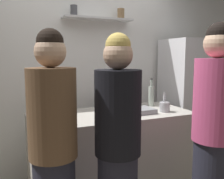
{
  "coord_description": "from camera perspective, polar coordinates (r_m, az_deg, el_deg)",
  "views": [
    {
      "loc": [
        -0.92,
        -1.89,
        1.5
      ],
      "look_at": [
        0.1,
        0.47,
        1.15
      ],
      "focal_mm": 40.33,
      "sensor_mm": 36.0,
      "label": 1
    }
  ],
  "objects": [
    {
      "name": "water_bottle_plastic",
      "position": [
        2.72,
        -16.74,
        -3.34
      ],
      "size": [
        0.08,
        0.08,
        0.21
      ],
      "color": "silver",
      "rests_on": "counter"
    },
    {
      "name": "person_blonde",
      "position": [
        1.9,
        1.31,
        -13.21
      ],
      "size": [
        0.34,
        0.34,
        1.66
      ],
      "rotation": [
        0.0,
        0.0,
        1.63
      ],
      "color": "#262633",
      "rests_on": "ground"
    },
    {
      "name": "utensil_holder",
      "position": [
        2.76,
        11.85,
        -3.85
      ],
      "size": [
        0.11,
        0.11,
        0.22
      ],
      "color": "#B2B2B7",
      "rests_on": "counter"
    },
    {
      "name": "refrigerator",
      "position": [
        3.65,
        16.49,
        -2.78
      ],
      "size": [
        0.59,
        0.62,
        1.72
      ],
      "color": "white",
      "rests_on": "ground"
    },
    {
      "name": "back_wall_assembly",
      "position": [
        3.28,
        -7.08,
        4.15
      ],
      "size": [
        4.8,
        0.32,
        2.6
      ],
      "color": "white",
      "rests_on": "ground"
    },
    {
      "name": "wine_bottle_dark_glass",
      "position": [
        2.93,
        3.67,
        -1.93
      ],
      "size": [
        0.08,
        0.08,
        0.29
      ],
      "color": "black",
      "rests_on": "counter"
    },
    {
      "name": "baking_pan",
      "position": [
        2.65,
        5.81,
        -4.84
      ],
      "size": [
        0.34,
        0.24,
        0.05
      ],
      "primitive_type": "cube",
      "color": "gray",
      "rests_on": "counter"
    },
    {
      "name": "person_brown_jacket",
      "position": [
        1.87,
        -13.13,
        -13.43
      ],
      "size": [
        0.34,
        0.34,
        1.68
      ],
      "rotation": [
        0.0,
        0.0,
        2.9
      ],
      "color": "#262633",
      "rests_on": "ground"
    },
    {
      "name": "wine_bottle_pale_glass",
      "position": [
        3.03,
        8.88,
        -1.33
      ],
      "size": [
        0.07,
        0.07,
        0.33
      ],
      "color": "#B2BFB2",
      "rests_on": "counter"
    },
    {
      "name": "person_pink_top",
      "position": [
        2.2,
        22.0,
        -9.39
      ],
      "size": [
        0.34,
        0.34,
        1.75
      ],
      "rotation": [
        0.0,
        0.0,
        4.43
      ],
      "color": "#262633",
      "rests_on": "ground"
    },
    {
      "name": "counter",
      "position": [
        2.78,
        0.0,
        -14.48
      ],
      "size": [
        1.68,
        0.75,
        0.9
      ],
      "primitive_type": "cube",
      "color": "#B7B2A8",
      "rests_on": "ground"
    }
  ]
}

